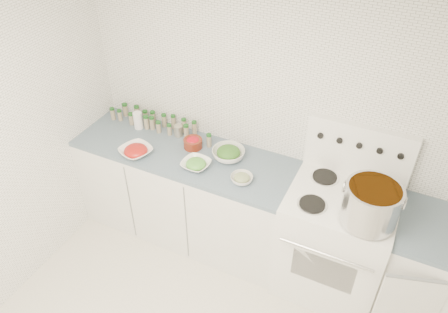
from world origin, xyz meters
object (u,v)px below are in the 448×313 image
stove (334,239)px  bowl_snowpea (196,164)px  stock_pot (371,203)px  bowl_tomato (136,151)px

stove → bowl_snowpea: size_ratio=5.83×
stock_pot → bowl_snowpea: stock_pot is taller
stove → bowl_tomato: stove is taller
stock_pot → bowl_tomato: bearing=-179.2°
stock_pot → bowl_snowpea: size_ratio=1.65×
stock_pot → bowl_snowpea: (-1.30, 0.04, -0.17)m
bowl_snowpea → stove: bearing=6.3°
bowl_tomato → stock_pot: bearing=0.8°
stove → bowl_tomato: 1.70m
stove → bowl_tomato: bearing=-173.3°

